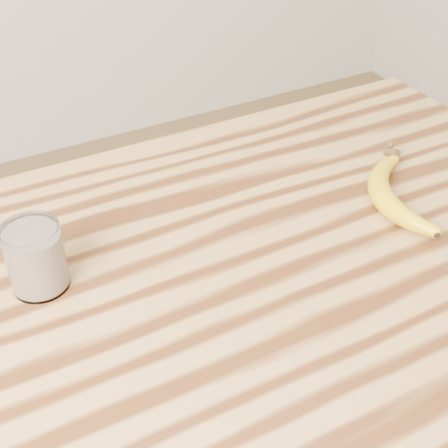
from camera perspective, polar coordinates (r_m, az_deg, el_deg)
name	(u,v)px	position (r m, az deg, el deg)	size (l,w,h in m)	color
table	(235,355)	(0.90, 1.04, -11.87)	(1.20, 0.80, 0.90)	#AA7D45
smoothie_glass	(36,258)	(0.81, -16.84, -3.01)	(0.07, 0.07, 0.09)	white
banana	(381,195)	(0.96, 14.13, 2.62)	(0.10, 0.28, 0.03)	gold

